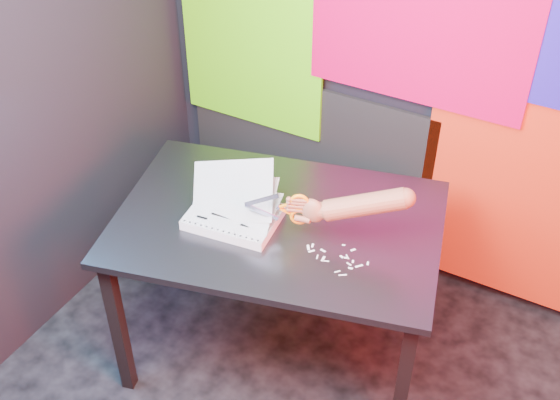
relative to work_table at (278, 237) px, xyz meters
The scene contains 7 objects.
room 1.07m from the work_table, 54.91° to the right, with size 3.01×3.01×2.71m.
backdrop 1.00m from the work_table, 55.82° to the left, with size 2.88×0.05×2.08m.
work_table is the anchor object (origin of this frame).
printout_stack 0.20m from the work_table, 149.64° to the right, with size 0.40×0.29×0.26m.
scissors 0.24m from the work_table, 28.14° to the right, with size 0.23×0.09×0.14m.
hand_forearm 0.40m from the work_table, ahead, with size 0.42×0.20×0.18m.
paper_clippings 0.31m from the work_table, 16.91° to the right, with size 0.24×0.16×0.00m.
Camera 1 is at (0.54, -1.14, 2.49)m, focal length 45.00 mm.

